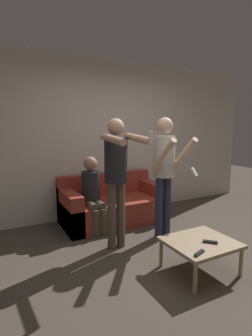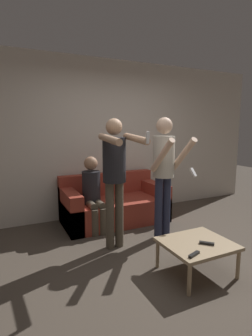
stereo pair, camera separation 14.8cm
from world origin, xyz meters
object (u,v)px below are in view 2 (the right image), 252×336
couch (114,205)px  remote_far (207,243)px  remote_near (194,254)px  person_seated (93,191)px  person_standing_left (115,169)px  person_standing_right (164,165)px  coffee_table (197,245)px

couch → remote_far: (0.24, -1.92, 0.10)m
couch → remote_near: size_ratio=10.91×
couch → remote_far: couch is taller
couch → person_seated: 0.57m
person_standing_left → person_standing_right: person_standing_right is taller
person_standing_left → person_seated: 0.85m
person_seated → person_standing_right: bearing=-42.3°
coffee_table → remote_near: 0.32m
couch → person_standing_right: bearing=-68.1°
person_standing_right → remote_near: bearing=-109.7°
person_seated → remote_near: person_seated is taller
person_standing_right → coffee_table: bearing=-101.4°
remote_near → couch: bearing=88.8°
couch → person_standing_left: person_standing_left is taller
person_standing_right → coffee_table: size_ratio=2.37×
person_standing_right → person_seated: bearing=137.7°
person_seated → remote_near: (0.38, -1.87, -0.24)m
couch → person_standing_right: (0.37, -0.91, 0.77)m
person_seated → remote_near: size_ratio=7.28×
couch → coffee_table: couch is taller
person_seated → coffee_table: 1.78m
couch → remote_near: couch is taller
person_standing_right → person_seated: (-0.79, 0.72, -0.44)m
person_standing_left → couch: bearing=68.2°
person_standing_left → coffee_table: 1.30m
couch → person_standing_left: (-0.37, -0.92, 0.77)m
person_standing_left → person_seated: person_standing_left is taller
person_seated → remote_far: (0.66, -1.73, -0.24)m
couch → person_standing_right: person_standing_right is taller
remote_near → person_standing_right: bearing=70.3°
person_standing_right → coffee_table: 1.19m
person_standing_right → person_seated: size_ratio=1.51×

